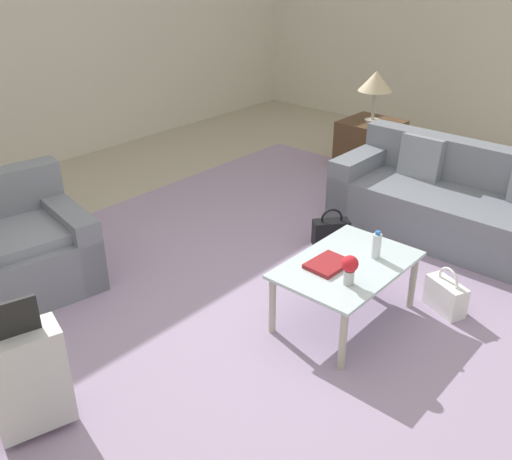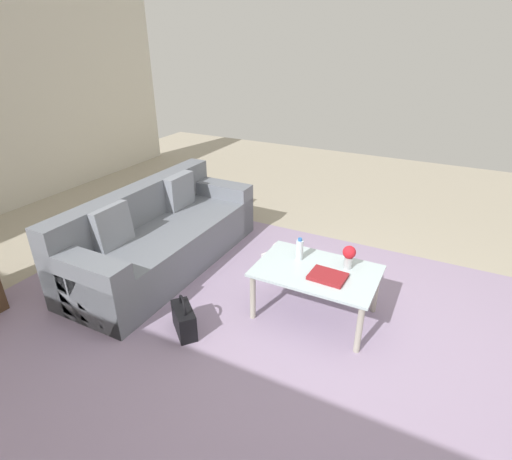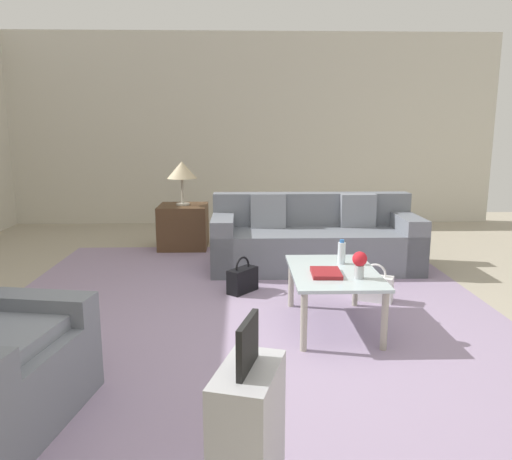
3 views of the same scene
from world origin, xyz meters
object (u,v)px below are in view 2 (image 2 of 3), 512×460
(couch, at_px, (159,238))
(handbag_white, at_px, (277,261))
(handbag_black, at_px, (184,320))
(coffee_table_book, at_px, (328,276))
(water_bottle, at_px, (300,249))
(coffee_table, at_px, (316,276))
(flower_vase, at_px, (349,255))

(couch, bearing_deg, handbag_white, -161.79)
(handbag_black, distance_m, handbag_white, 1.25)
(coffee_table_book, bearing_deg, water_bottle, -26.79)
(coffee_table, relative_size, coffee_table_book, 3.50)
(handbag_black, bearing_deg, coffee_table, -140.62)
(coffee_table, xyz_separation_m, handbag_white, (0.58, -0.50, -0.27))
(couch, distance_m, water_bottle, 1.61)
(coffee_table, bearing_deg, handbag_white, -40.50)
(coffee_table_book, distance_m, flower_vase, 0.27)
(couch, xyz_separation_m, coffee_table_book, (-1.91, 0.18, 0.18))
(coffee_table, bearing_deg, coffee_table_book, 146.31)
(water_bottle, xyz_separation_m, flower_vase, (-0.42, -0.05, 0.03))
(coffee_table, distance_m, handbag_white, 0.81)
(water_bottle, height_order, coffee_table_book, water_bottle)
(coffee_table, relative_size, water_bottle, 4.98)
(handbag_black, relative_size, handbag_white, 1.00)
(couch, height_order, flower_vase, couch)
(couch, height_order, handbag_white, couch)
(coffee_table_book, distance_m, handbag_white, 0.97)
(coffee_table_book, bearing_deg, handbag_black, 35.23)
(coffee_table, bearing_deg, couch, -3.20)
(flower_vase, bearing_deg, coffee_table, 34.29)
(water_bottle, xyz_separation_m, handbag_white, (0.38, -0.40, -0.43))
(handbag_black, bearing_deg, flower_vase, -141.59)
(handbag_black, xyz_separation_m, handbag_white, (-0.29, -1.21, 0.00))
(coffee_table, height_order, flower_vase, flower_vase)
(flower_vase, bearing_deg, coffee_table_book, 66.50)
(coffee_table_book, relative_size, flower_vase, 1.41)
(flower_vase, relative_size, handbag_white, 0.57)
(handbag_white, bearing_deg, water_bottle, 133.89)
(water_bottle, bearing_deg, handbag_black, 50.52)
(coffee_table, xyz_separation_m, water_bottle, (0.20, -0.10, 0.16))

